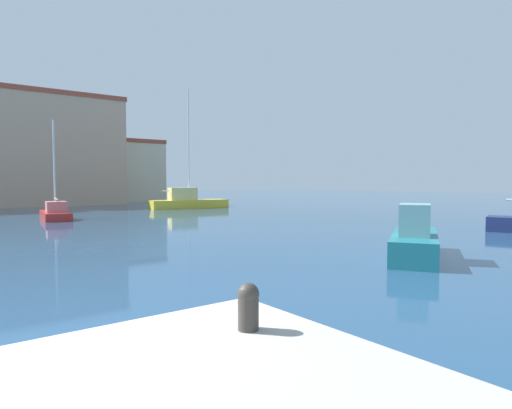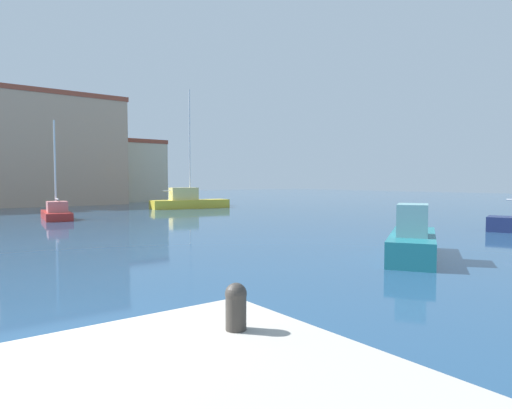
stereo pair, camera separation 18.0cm
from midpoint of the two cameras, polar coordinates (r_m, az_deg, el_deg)
water at (r=31.20m, az=-5.03°, el=-1.84°), size 160.00×160.00×0.00m
mooring_bollard at (r=5.39m, az=-1.61°, el=-12.71°), size 0.26×0.26×0.56m
sailboat_red_center_channel at (r=33.79m, az=-24.08°, el=-0.92°), size 2.33×5.30×6.84m
sailboat_yellow_near_pier at (r=43.43m, az=-8.52°, el=0.45°), size 7.74×3.06×11.39m
motorboat_teal_outer_mooring at (r=16.29m, az=19.73°, el=-4.43°), size 5.08×3.91×1.90m
harbor_office at (r=52.56m, az=-23.66°, el=6.43°), size 13.22×5.29×11.93m
yacht_club at (r=59.89m, az=-15.09°, el=4.18°), size 6.27×6.23×7.83m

